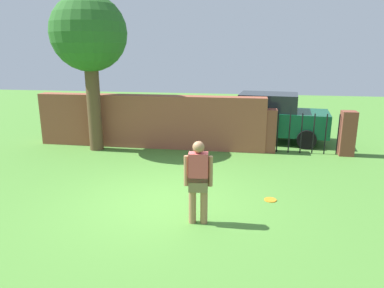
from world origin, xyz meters
TOP-DOWN VIEW (x-y plane):
  - ground_plane at (0.00, 0.00)m, footprint 40.00×40.00m
  - brick_wall at (-1.50, 4.40)m, footprint 7.73×0.50m
  - tree at (-3.18, 3.79)m, footprint 2.36×2.36m
  - person at (0.91, -0.86)m, footprint 0.54×0.25m
  - fence_gate at (3.66, 4.40)m, footprint 2.83×0.44m
  - car at (2.48, 5.93)m, footprint 4.36×2.28m
  - frisbee_orange at (2.34, 0.43)m, footprint 0.27×0.27m

SIDE VIEW (x-z plane):
  - ground_plane at x=0.00m, z-range 0.00..0.00m
  - frisbee_orange at x=2.34m, z-range 0.00..0.02m
  - fence_gate at x=3.66m, z-range 0.00..1.40m
  - car at x=2.48m, z-range 0.00..1.72m
  - brick_wall at x=-1.50m, z-range 0.00..1.77m
  - person at x=0.91m, z-range 0.09..1.71m
  - tree at x=-3.18m, z-range 1.18..6.09m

